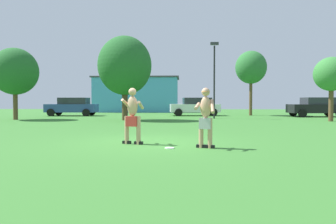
{
  "coord_description": "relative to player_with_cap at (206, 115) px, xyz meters",
  "views": [
    {
      "loc": [
        1.07,
        -10.13,
        1.32
      ],
      "look_at": [
        0.64,
        -0.41,
        0.98
      ],
      "focal_mm": 34.7,
      "sensor_mm": 36.0,
      "label": 1
    }
  ],
  "objects": [
    {
      "name": "frisbee",
      "position": [
        -0.99,
        -0.14,
        -0.91
      ],
      "size": [
        0.26,
        0.26,
        0.03
      ],
      "primitive_type": "cylinder",
      "color": "white",
      "rests_on": "ground_plane"
    },
    {
      "name": "ground_plane",
      "position": [
        -1.72,
        1.12,
        -0.92
      ],
      "size": [
        80.0,
        80.0,
        0.0
      ],
      "primitive_type": "plane",
      "color": "#38752D"
    },
    {
      "name": "outbuilding_behind_lot",
      "position": [
        -5.98,
        29.37,
        1.13
      ],
      "size": [
        9.91,
        5.49,
        4.08
      ],
      "color": "#4C9ED1",
      "rests_on": "ground_plane"
    },
    {
      "name": "tree_behind_players",
      "position": [
        -4.5,
        12.67,
        2.74
      ],
      "size": [
        3.6,
        3.6,
        5.65
      ],
      "color": "#4C3823",
      "rests_on": "ground_plane"
    },
    {
      "name": "tree_left_field",
      "position": [
        8.82,
        12.03,
        2.06
      ],
      "size": [
        2.19,
        2.19,
        4.09
      ],
      "color": "brown",
      "rests_on": "ground_plane"
    },
    {
      "name": "car_black_mid_lot",
      "position": [
        10.35,
        18.01,
        -0.09
      ],
      "size": [
        4.42,
        2.28,
        1.58
      ],
      "color": "black",
      "rests_on": "ground_plane"
    },
    {
      "name": "car_white_far_end",
      "position": [
        0.52,
        19.61,
        -0.09
      ],
      "size": [
        4.46,
        2.38,
        1.58
      ],
      "color": "white",
      "rests_on": "ground_plane"
    },
    {
      "name": "tree_near_building",
      "position": [
        5.48,
        20.24,
        3.34
      ],
      "size": [
        2.75,
        2.75,
        5.75
      ],
      "color": "brown",
      "rests_on": "ground_plane"
    },
    {
      "name": "player_with_cap",
      "position": [
        0.0,
        0.0,
        0.0
      ],
      "size": [
        0.6,
        0.69,
        1.68
      ],
      "color": "black",
      "rests_on": "ground_plane"
    },
    {
      "name": "player_in_red",
      "position": [
        -2.15,
        0.73,
        -0.02
      ],
      "size": [
        0.69,
        0.69,
        1.7
      ],
      "color": "black",
      "rests_on": "ground_plane"
    },
    {
      "name": "lamp_post",
      "position": [
        1.71,
        14.99,
        2.52
      ],
      "size": [
        0.6,
        0.24,
        5.6
      ],
      "color": "black",
      "rests_on": "ground_plane"
    },
    {
      "name": "car_blue_near_post",
      "position": [
        -10.19,
        18.83,
        -0.09
      ],
      "size": [
        4.33,
        2.07,
        1.58
      ],
      "color": "#2D478C",
      "rests_on": "ground_plane"
    },
    {
      "name": "tree_right_field",
      "position": [
        -12.2,
        12.98,
        2.41
      ],
      "size": [
        3.16,
        3.16,
        4.96
      ],
      "color": "brown",
      "rests_on": "ground_plane"
    }
  ]
}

